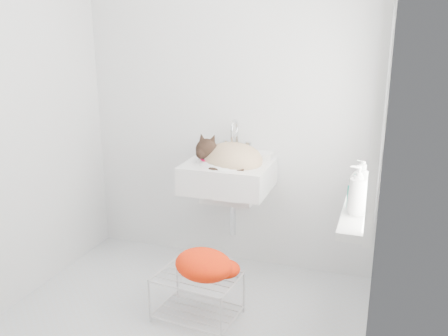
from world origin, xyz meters
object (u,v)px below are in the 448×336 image
(wire_rack, at_px, (197,296))
(bottle_b, at_px, (357,209))
(sink, at_px, (228,162))
(cat, at_px, (229,158))
(bottle_c, at_px, (361,192))
(bottle_a, at_px, (356,214))

(wire_rack, distance_m, bottle_b, 1.15)
(sink, distance_m, cat, 0.05)
(sink, height_order, bottle_c, sink)
(wire_rack, bearing_deg, cat, 88.72)
(bottle_a, distance_m, bottle_c, 0.35)
(bottle_b, bearing_deg, wire_rack, 177.64)
(sink, xyz_separation_m, bottle_c, (0.91, -0.36, 0.00))
(wire_rack, height_order, bottle_b, bottle_b)
(bottle_a, bearing_deg, bottle_b, 90.00)
(sink, height_order, cat, cat)
(cat, xyz_separation_m, wire_rack, (-0.01, -0.58, -0.74))
(bottle_b, bearing_deg, sink, 144.91)
(wire_rack, xyz_separation_m, bottle_c, (0.91, 0.24, 0.70))
(sink, distance_m, bottle_a, 1.16)
(sink, bearing_deg, bottle_c, -21.51)
(sink, relative_size, bottle_c, 3.22)
(wire_rack, bearing_deg, bottle_b, -2.36)
(cat, height_order, wire_rack, cat)
(wire_rack, bearing_deg, bottle_a, -6.99)
(cat, distance_m, bottle_c, 0.96)
(cat, bearing_deg, wire_rack, -89.29)
(bottle_b, distance_m, bottle_c, 0.28)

